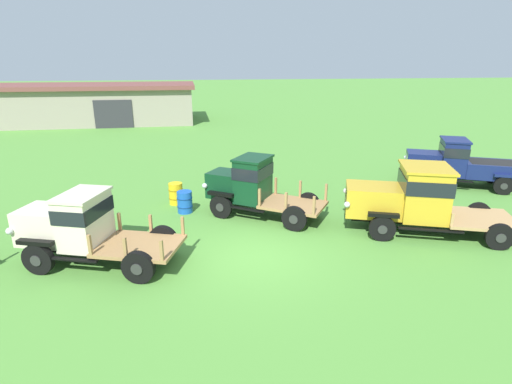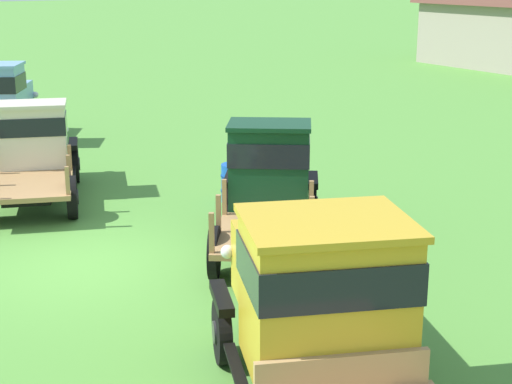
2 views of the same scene
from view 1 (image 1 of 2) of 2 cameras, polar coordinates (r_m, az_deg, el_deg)
name	(u,v)px [view 1 (image 1 of 2)]	position (r m, az deg, el deg)	size (l,w,h in m)	color
ground_plane	(257,256)	(12.14, 0.11, -9.08)	(240.00, 240.00, 0.00)	#518E38
farm_shed	(88,103)	(41.46, -22.93, 11.58)	(19.90, 8.37, 3.54)	gray
vintage_truck_second_in_line	(80,227)	(12.41, -23.83, -4.55)	(4.91, 3.06, 2.11)	black
vintage_truck_midrow_center	(250,185)	(14.90, -0.80, 1.02)	(4.56, 3.75, 2.24)	black
vintage_truck_far_side	(413,197)	(14.36, 21.54, -0.72)	(5.79, 3.62, 2.31)	black
vintage_truck_back_of_row	(459,163)	(20.73, 27.01, 3.70)	(5.09, 3.58, 2.19)	black
oil_drum_beside_row	(185,202)	(15.55, -10.14, -1.40)	(0.60, 0.60, 0.84)	#1951B2
oil_drum_near_fence	(176,194)	(16.54, -11.37, -0.22)	(0.59, 0.59, 0.88)	gold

